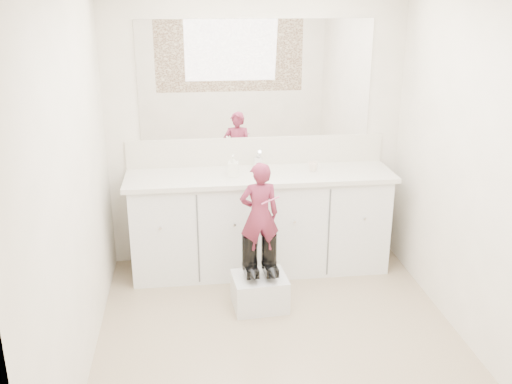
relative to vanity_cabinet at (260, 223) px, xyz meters
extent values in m
plane|color=#91745F|center=(0.00, -1.23, -0.42)|extent=(3.00, 3.00, 0.00)
plane|color=beige|center=(0.00, 0.27, 0.77)|extent=(2.60, 0.00, 2.60)
plane|color=beige|center=(0.00, -2.73, 0.77)|extent=(2.60, 0.00, 2.60)
plane|color=beige|center=(-1.30, -1.23, 0.78)|extent=(0.00, 3.00, 3.00)
plane|color=beige|center=(1.30, -1.23, 0.78)|extent=(0.00, 3.00, 3.00)
cube|color=silver|center=(0.00, 0.00, 0.00)|extent=(2.20, 0.55, 0.85)
cube|color=beige|center=(0.00, -0.01, 0.45)|extent=(2.28, 0.58, 0.04)
cube|color=beige|center=(0.00, 0.26, 0.59)|extent=(2.28, 0.03, 0.25)
cube|color=white|center=(0.00, 0.26, 1.22)|extent=(2.00, 0.02, 1.00)
cube|color=#472819|center=(0.00, -2.71, 1.22)|extent=(2.00, 0.01, 1.20)
cylinder|color=silver|center=(0.00, 0.15, 0.52)|extent=(0.08, 0.08, 0.10)
imported|color=beige|center=(0.46, 0.01, 0.51)|extent=(0.11, 0.11, 0.08)
imported|color=white|center=(-0.23, -0.06, 0.56)|extent=(0.09, 0.10, 0.18)
cube|color=silver|center=(-0.09, -0.67, -0.29)|extent=(0.44, 0.37, 0.26)
imported|color=#AE3556|center=(-0.09, -0.65, 0.35)|extent=(0.31, 0.22, 0.82)
cylinder|color=#D1517F|center=(-0.02, -0.73, 0.49)|extent=(0.14, 0.02, 0.06)
camera|label=1|loc=(-0.60, -4.59, 1.93)|focal=40.00mm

